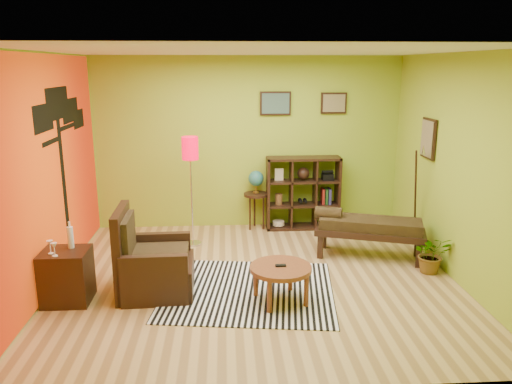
{
  "coord_description": "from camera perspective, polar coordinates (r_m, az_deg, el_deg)",
  "views": [
    {
      "loc": [
        -0.38,
        -5.87,
        2.63
      ],
      "look_at": [
        0.02,
        0.38,
        1.05
      ],
      "focal_mm": 35.0,
      "sensor_mm": 36.0,
      "label": 1
    }
  ],
  "objects": [
    {
      "name": "armchair",
      "position": [
        6.12,
        -11.88,
        -8.38
      ],
      "size": [
        0.89,
        0.89,
        1.04
      ],
      "color": "black",
      "rests_on": "ground"
    },
    {
      "name": "floor_lamp",
      "position": [
        7.33,
        -7.51,
        3.86
      ],
      "size": [
        0.25,
        0.25,
        1.64
      ],
      "color": "silver",
      "rests_on": "ground"
    },
    {
      "name": "bench",
      "position": [
        7.18,
        12.56,
        -3.91
      ],
      "size": [
        1.59,
        0.97,
        0.69
      ],
      "color": "black",
      "rests_on": "ground"
    },
    {
      "name": "zebra_rug",
      "position": [
        6.13,
        -0.85,
        -11.16
      ],
      "size": [
        2.23,
        2.03,
        0.01
      ],
      "primitive_type": "cube",
      "rotation": [
        0.0,
        0.0,
        -0.13
      ],
      "color": "white",
      "rests_on": "ground"
    },
    {
      "name": "ground",
      "position": [
        6.44,
        0.06,
        -9.93
      ],
      "size": [
        5.0,
        5.0,
        0.0
      ],
      "primitive_type": "plane",
      "color": "tan",
      "rests_on": "ground"
    },
    {
      "name": "side_cabinet",
      "position": [
        6.15,
        -20.82,
        -8.95
      ],
      "size": [
        0.52,
        0.47,
        0.93
      ],
      "color": "black",
      "rests_on": "ground"
    },
    {
      "name": "coffee_table",
      "position": [
        5.73,
        2.83,
        -9.03
      ],
      "size": [
        0.7,
        0.7,
        0.45
      ],
      "color": "brown",
      "rests_on": "ground"
    },
    {
      "name": "room_shell",
      "position": [
        5.95,
        -0.84,
        6.15
      ],
      "size": [
        5.04,
        4.54,
        2.82
      ],
      "color": "#94B32C",
      "rests_on": "ground"
    },
    {
      "name": "potted_plant",
      "position": [
        6.96,
        19.39,
        -7.11
      ],
      "size": [
        0.5,
        0.55,
        0.4
      ],
      "primitive_type": "imported",
      "rotation": [
        0.0,
        0.0,
        -0.07
      ],
      "color": "#26661E",
      "rests_on": "ground"
    },
    {
      "name": "cube_shelf",
      "position": [
        8.26,
        5.48,
        -0.12
      ],
      "size": [
        1.2,
        0.35,
        1.2
      ],
      "color": "black",
      "rests_on": "ground"
    },
    {
      "name": "globe_table",
      "position": [
        8.15,
        0.0,
        0.79
      ],
      "size": [
        0.4,
        0.4,
        0.98
      ],
      "color": "black",
      "rests_on": "ground"
    }
  ]
}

